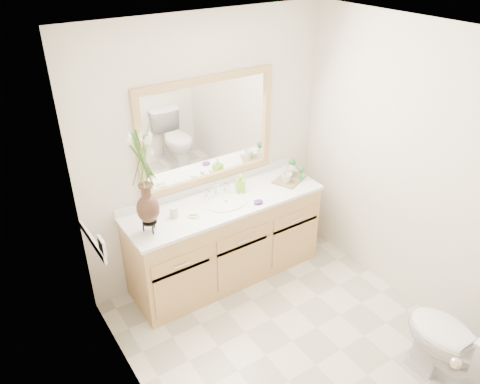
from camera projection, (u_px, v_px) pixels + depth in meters
floor at (292, 341)px, 3.83m from camera, size 2.60×2.60×0.00m
ceiling at (316, 40)px, 2.63m from camera, size 2.40×2.60×0.02m
wall_back at (207, 152)px, 4.17m from camera, size 2.40×0.02×2.40m
wall_front at (474, 339)px, 2.29m from camera, size 2.40×0.02×2.40m
wall_left at (140, 282)px, 2.65m from camera, size 0.02×2.60×2.40m
wall_right at (415, 174)px, 3.81m from camera, size 0.02×2.60×2.40m
vanity at (226, 241)px, 4.36m from camera, size 1.80×0.55×0.80m
counter at (225, 203)px, 4.16m from camera, size 1.84×0.57×0.03m
sink at (226, 207)px, 4.16m from camera, size 0.38×0.34×0.23m
mirror at (208, 131)px, 4.05m from camera, size 1.32×0.04×0.97m
switch_plate at (102, 246)px, 3.32m from camera, size 0.02×0.12×0.12m
toilet at (454, 346)px, 3.32m from camera, size 0.42×0.75×0.74m
flower_vase at (143, 164)px, 3.45m from camera, size 0.21×0.21×0.88m
tumbler at (174, 212)px, 3.91m from camera, size 0.07×0.07×0.09m
soap_dish at (193, 215)px, 3.93m from camera, size 0.10×0.10×0.03m
soap_bottle at (240, 184)px, 4.26m from camera, size 0.09×0.10×0.16m
purple_dish at (258, 202)px, 4.11m from camera, size 0.09×0.07×0.03m
tray at (290, 179)px, 4.49m from camera, size 0.39×0.33×0.02m
mug_left at (286, 178)px, 4.39m from camera, size 0.12×0.12×0.10m
mug_right at (290, 171)px, 4.50m from camera, size 0.14×0.13×0.11m
goblet_front at (301, 170)px, 4.43m from camera, size 0.06×0.06×0.14m
goblet_back at (292, 163)px, 4.54m from camera, size 0.07×0.07×0.15m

